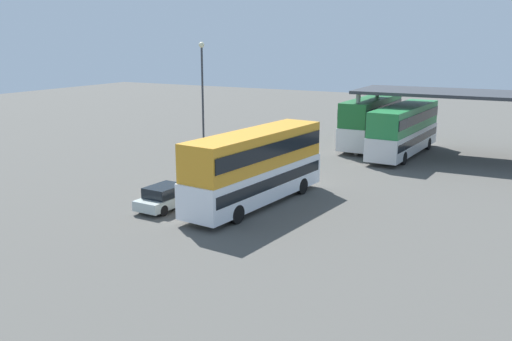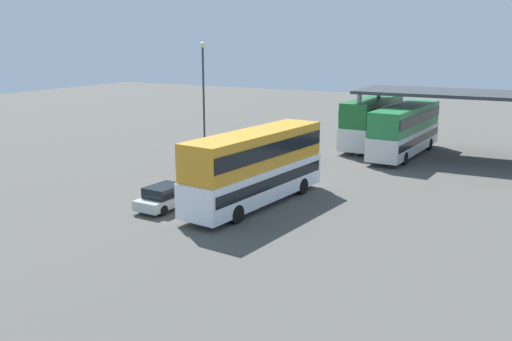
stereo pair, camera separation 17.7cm
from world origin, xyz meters
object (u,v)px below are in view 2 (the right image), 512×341
at_px(double_decker_main, 256,165).
at_px(parked_hatchback, 166,197).
at_px(double_decker_near_canopy, 373,120).
at_px(double_decker_mid_row, 405,128).
at_px(lamppost_tall, 203,87).

distance_m(double_decker_main, parked_hatchback, 5.39).
bearing_deg(parked_hatchback, double_decker_near_canopy, -7.85).
height_order(double_decker_main, double_decker_mid_row, double_decker_main).
distance_m(parked_hatchback, double_decker_near_canopy, 24.36).
bearing_deg(lamppost_tall, double_decker_mid_row, 32.14).
xyz_separation_m(double_decker_near_canopy, lamppost_tall, (-10.19, -11.41, 3.26)).
distance_m(parked_hatchback, lamppost_tall, 14.66).
height_order(parked_hatchback, double_decker_near_canopy, double_decker_near_canopy).
distance_m(double_decker_near_canopy, lamppost_tall, 15.65).
xyz_separation_m(parked_hatchback, double_decker_near_canopy, (4.32, 23.91, 1.66)).
relative_size(parked_hatchback, lamppost_tall, 0.43).
distance_m(double_decker_main, double_decker_mid_row, 18.40).
bearing_deg(double_decker_near_canopy, double_decker_mid_row, -127.49).
relative_size(double_decker_mid_row, lamppost_tall, 1.26).
relative_size(double_decker_main, parked_hatchback, 2.85).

